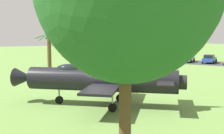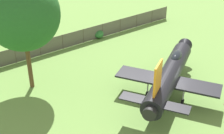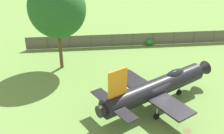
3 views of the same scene
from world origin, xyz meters
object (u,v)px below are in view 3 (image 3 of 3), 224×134
at_px(shade_tree, 57,9).
at_px(shrub_near_fence, 149,41).
at_px(display_jet, 158,87).
at_px(info_plaque, 187,133).

relative_size(shade_tree, shrub_near_fence, 7.02).
bearing_deg(display_jet, info_plaque, -106.76).
bearing_deg(shrub_near_fence, shade_tree, -131.55).
relative_size(display_jet, info_plaque, 10.23).
bearing_deg(info_plaque, display_jet, 125.57).
bearing_deg(info_plaque, shrub_near_fence, 109.33).
xyz_separation_m(display_jet, shade_tree, (-11.81, 4.22, 5.02)).
distance_m(shade_tree, shrub_near_fence, 14.37).
height_order(shrub_near_fence, info_plaque, info_plaque).
bearing_deg(shade_tree, display_jet, -19.68).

